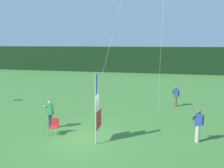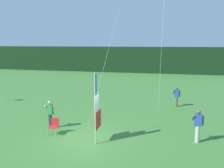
% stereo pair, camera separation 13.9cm
% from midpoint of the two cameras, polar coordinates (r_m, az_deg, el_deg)
% --- Properties ---
extents(ground_plane, '(120.00, 120.00, 0.00)m').
position_cam_midpoint_polar(ground_plane, '(13.13, -5.33, -12.96)').
color(ground_plane, '#3D7533').
extents(distant_treeline, '(80.00, 2.40, 4.35)m').
position_cam_midpoint_polar(distant_treeline, '(41.52, 7.72, 5.72)').
color(distant_treeline, black).
rests_on(distant_treeline, ground).
extents(banner_flag, '(0.06, 1.03, 3.60)m').
position_cam_midpoint_polar(banner_flag, '(12.27, -3.27, -6.02)').
color(banner_flag, '#B7B7BC').
rests_on(banner_flag, ground).
extents(person_near_banner, '(0.55, 0.48, 1.68)m').
position_cam_midpoint_polar(person_near_banner, '(14.86, -14.21, -6.82)').
color(person_near_banner, '#2D334C').
rests_on(person_near_banner, ground).
extents(person_mid_field, '(0.55, 0.48, 1.62)m').
position_cam_midpoint_polar(person_mid_field, '(19.89, 15.23, -2.75)').
color(person_mid_field, brown).
rests_on(person_mid_field, ground).
extents(person_far_left, '(0.55, 0.48, 1.73)m').
position_cam_midpoint_polar(person_far_left, '(13.19, 19.97, -9.13)').
color(person_far_left, '#B7B2A3').
rests_on(person_far_left, ground).
extents(folding_chair, '(0.51, 0.51, 0.89)m').
position_cam_midpoint_polar(folding_chair, '(14.02, -13.31, -9.44)').
color(folding_chair, '#BCBCC1').
rests_on(folding_chair, ground).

